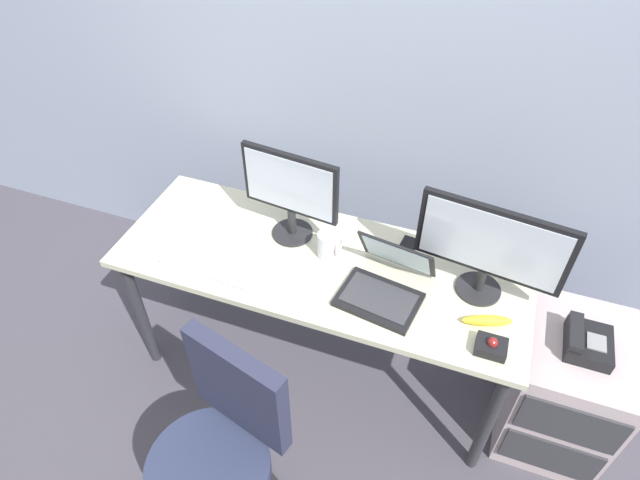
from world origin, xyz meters
The scene contains 15 objects.
ground_plane centered at (0.00, 0.00, 0.00)m, with size 8.00×8.00×0.00m, color #4B4751.
back_wall centered at (0.00, 0.67, 1.40)m, with size 6.00×0.10×2.80m, color #96A2BA.
desk centered at (0.00, 0.00, 0.67)m, with size 1.74×0.65×0.75m.
file_cabinet centered at (1.10, 0.04, 0.31)m, with size 0.42×0.53×0.62m.
desk_phone centered at (1.09, 0.02, 0.66)m, with size 0.17×0.20×0.09m.
office_chair centered at (-0.09, -0.80, 0.44)m, with size 0.52×0.53×0.95m.
monitor_main centered at (0.65, 0.06, 0.99)m, with size 0.56×0.18×0.42m.
monitor_side centered at (-0.17, 0.11, 1.00)m, with size 0.43×0.18×0.42m.
keyboard centered at (-0.42, -0.19, 0.76)m, with size 0.42×0.16×0.03m.
laptop centered at (0.30, -0.07, 0.80)m, with size 0.36×0.37×0.22m.
trackball_mouse centered at (0.73, -0.21, 0.77)m, with size 0.11×0.09×0.07m.
coffee_mug centered at (0.02, 0.04, 0.81)m, with size 0.10×0.09×0.12m.
paper_notepad centered at (-0.68, 0.15, 0.76)m, with size 0.15×0.21×0.01m, color white.
cell_phone centered at (0.33, 0.20, 0.76)m, with size 0.07×0.14×0.01m, color black.
banana centered at (0.70, -0.10, 0.77)m, with size 0.19×0.04×0.04m, color yellow.
Camera 1 is at (0.54, -1.49, 2.36)m, focal length 30.05 mm.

